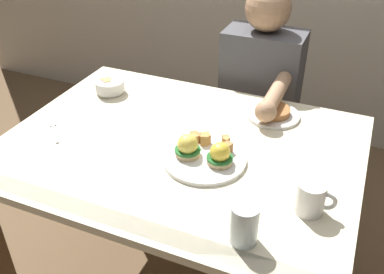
% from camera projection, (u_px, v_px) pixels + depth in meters
% --- Properties ---
extents(dining_table, '(1.20, 0.90, 0.74)m').
position_uv_depth(dining_table, '(180.00, 169.00, 1.53)').
color(dining_table, beige).
rests_on(dining_table, ground_plane).
extents(eggs_benedict_plate, '(0.27, 0.27, 0.09)m').
position_uv_depth(eggs_benedict_plate, '(204.00, 154.00, 1.38)').
color(eggs_benedict_plate, white).
rests_on(eggs_benedict_plate, dining_table).
extents(fruit_bowl, '(0.12, 0.12, 0.06)m').
position_uv_depth(fruit_bowl, '(110.00, 86.00, 1.78)').
color(fruit_bowl, white).
rests_on(fruit_bowl, dining_table).
extents(coffee_mug, '(0.11, 0.08, 0.09)m').
position_uv_depth(coffee_mug, '(311.00, 197.00, 1.17)').
color(coffee_mug, white).
rests_on(coffee_mug, dining_table).
extents(fork, '(0.12, 0.12, 0.00)m').
position_uv_depth(fork, '(54.00, 130.00, 1.54)').
color(fork, silver).
rests_on(fork, dining_table).
extents(water_glass_near, '(0.07, 0.07, 0.11)m').
position_uv_depth(water_glass_near, '(244.00, 225.00, 1.08)').
color(water_glass_near, silver).
rests_on(water_glass_near, dining_table).
extents(side_plate, '(0.20, 0.20, 0.04)m').
position_uv_depth(side_plate, '(273.00, 113.00, 1.62)').
color(side_plate, white).
rests_on(side_plate, dining_table).
extents(diner_person, '(0.34, 0.54, 1.14)m').
position_uv_depth(diner_person, '(259.00, 98.00, 1.95)').
color(diner_person, '#33333D').
rests_on(diner_person, ground_plane).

